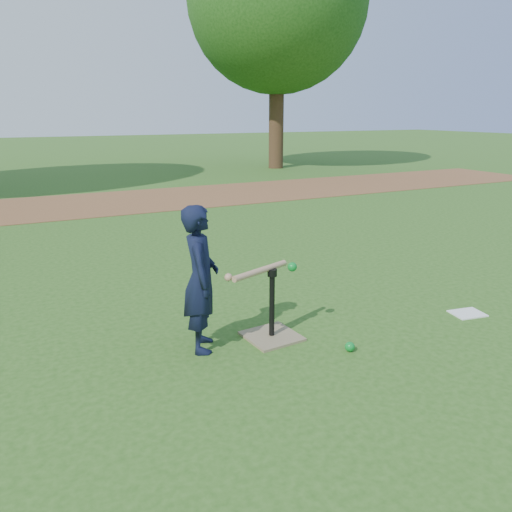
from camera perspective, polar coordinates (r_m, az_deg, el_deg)
name	(u,v)px	position (r m, az deg, el deg)	size (l,w,h in m)	color
ground	(284,343)	(4.25, 3.22, -9.86)	(80.00, 80.00, 0.00)	#285116
dirt_strip	(110,203)	(11.13, -16.36, 5.88)	(24.00, 3.00, 0.01)	brown
child	(201,279)	(3.96, -6.34, -2.63)	(0.43, 0.28, 1.19)	black
wiffle_ball_ground	(350,347)	(4.15, 10.67, -10.15)	(0.08, 0.08, 0.08)	#0B7E27
clipboard	(467,313)	(5.21, 23.02, -6.06)	(0.30, 0.23, 0.01)	white
batting_tee	(272,326)	(4.29, 1.81, -7.95)	(0.47, 0.47, 0.61)	#827152
swing_action	(264,271)	(4.05, 0.93, -1.68)	(0.69, 0.26, 0.09)	tan
tree_right	(278,0)	(17.80, 2.48, 27.21)	(5.80, 5.80, 8.21)	#382316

